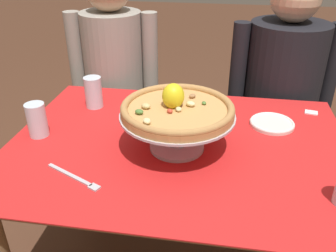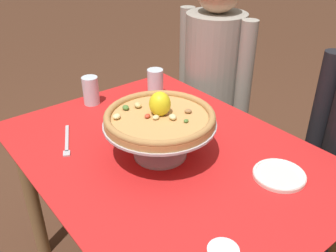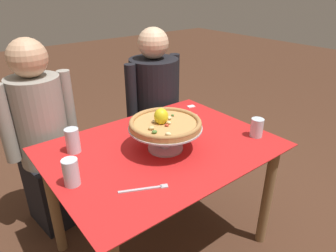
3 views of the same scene
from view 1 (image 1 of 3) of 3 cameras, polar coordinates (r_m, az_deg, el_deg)
dining_table at (r=1.32m, az=1.57°, el=-6.68°), size 1.19×0.89×0.72m
pizza_stand at (r=1.19m, az=1.50°, el=0.17°), size 0.38×0.38×0.13m
pizza at (r=1.16m, az=1.47°, el=2.85°), size 0.37×0.37×0.10m
water_glass_back_left at (r=1.54m, az=-11.77°, el=4.98°), size 0.07×0.07×0.13m
water_glass_side_left at (r=1.37m, az=-20.13°, el=0.67°), size 0.07×0.07×0.12m
side_plate at (r=1.43m, az=16.26°, el=0.44°), size 0.17×0.17×0.02m
dinner_fork at (r=1.13m, az=-14.52°, el=-8.01°), size 0.20×0.11×0.01m
sugar_packet at (r=1.58m, az=21.88°, el=2.01°), size 0.06×0.05×0.00m
diner_left at (r=1.98m, az=-8.32°, el=5.11°), size 0.46×0.35×1.25m
diner_right at (r=1.91m, az=17.31°, el=3.83°), size 0.52×0.41×1.23m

